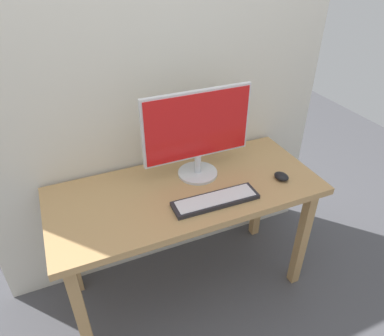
% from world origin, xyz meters
% --- Properties ---
extents(ground_plane, '(6.00, 6.00, 0.00)m').
position_xyz_m(ground_plane, '(0.00, 0.00, 0.00)').
color(ground_plane, '#4C4C51').
extents(wall_back, '(2.08, 0.04, 3.00)m').
position_xyz_m(wall_back, '(0.00, 0.35, 1.50)').
color(wall_back, silver).
rests_on(wall_back, ground_plane).
extents(desk, '(1.44, 0.63, 0.77)m').
position_xyz_m(desk, '(0.00, 0.00, 0.68)').
color(desk, tan).
rests_on(desk, ground_plane).
extents(monitor, '(0.60, 0.22, 0.49)m').
position_xyz_m(monitor, '(0.11, 0.11, 1.04)').
color(monitor, silver).
rests_on(monitor, desk).
extents(keyboard_primary, '(0.44, 0.13, 0.02)m').
position_xyz_m(keyboard_primary, '(0.09, -0.16, 0.79)').
color(keyboard_primary, '#232328').
rests_on(keyboard_primary, desk).
extents(mouse, '(0.08, 0.10, 0.04)m').
position_xyz_m(mouse, '(0.51, -0.13, 0.79)').
color(mouse, black).
rests_on(mouse, desk).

